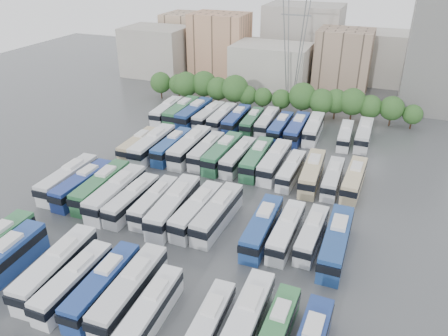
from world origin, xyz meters
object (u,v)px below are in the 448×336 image
at_px(bus_r2_s13, 354,179).
at_px(bus_r3_s4, 222,117).
at_px(bus_r2_s11, 312,172).
at_px(bus_r2_s1, 139,144).
at_px(bus_r3_s9, 297,129).
at_px(bus_r0_s6, 103,285).
at_px(bus_r1_s11, 286,231).
at_px(bus_r0_s4, 56,267).
at_px(bus_r1_s1, 83,184).
at_px(bus_r1_s10, 262,227).
at_px(bus_r2_s8, 257,158).
at_px(bus_r0_s2, 0,263).
at_px(bus_r0_s12, 276,331).
at_px(bus_r3_s10, 313,128).
at_px(bus_r0_s7, 130,290).
at_px(bus_r0_s10, 208,327).
at_px(bus_r2_s9, 275,161).
at_px(bus_r3_s5, 237,120).
at_px(bus_r0_s5, 74,281).
at_px(bus_r3_s6, 252,121).
at_px(bus_r2_s4, 190,147).
at_px(bus_r2_s5, 207,150).
at_px(bus_r0_s8, 151,310).
at_px(bus_r1_s2, 101,186).
at_px(bus_r1_s0, 68,178).
at_px(apartment_tower, 439,55).
at_px(bus_r1_s6, 174,206).
at_px(bus_r2_s7, 238,157).
at_px(bus_r3_s1, 182,111).
at_px(bus_r3_s7, 267,122).
at_px(bus_r0_s11, 246,321).
at_px(bus_r2_s12, 333,178).
at_px(bus_r1_s5, 154,201).
at_px(bus_r3_s12, 345,135).
at_px(bus_r1_s13, 336,242).
at_px(bus_r3_s8, 280,127).
at_px(electricity_pylon, 295,26).
at_px(bus_r1_s12, 312,234).
at_px(bus_r1_s8, 218,213).
at_px(bus_r1_s3, 116,193).
at_px(bus_r1_s7, 197,210).
at_px(bus_r2_s6, 223,153).
at_px(bus_r2_s3, 172,146).

bearing_deg(bus_r2_s13, bus_r3_s4, 150.50).
bearing_deg(bus_r2_s11, bus_r2_s1, 178.07).
bearing_deg(bus_r3_s4, bus_r3_s9, -3.69).
distance_m(bus_r0_s6, bus_r1_s11, 24.07).
xyz_separation_m(bus_r0_s4, bus_r1_s1, (-9.63, 17.61, -0.08)).
relative_size(bus_r1_s10, bus_r2_s8, 0.97).
distance_m(bus_r0_s2, bus_r0_s12, 33.05).
relative_size(bus_r0_s6, bus_r3_s10, 0.99).
xyz_separation_m(bus_r0_s7, bus_r2_s1, (-19.69, 34.49, -0.18)).
relative_size(bus_r0_s10, bus_r2_s9, 0.86).
bearing_deg(bus_r3_s5, bus_r2_s9, -52.49).
bearing_deg(bus_r0_s2, bus_r0_s5, 2.11).
bearing_deg(bus_r0_s7, bus_r3_s6, 92.36).
height_order(bus_r2_s9, bus_r3_s10, bus_r2_s9).
xyz_separation_m(bus_r2_s4, bus_r2_s9, (16.25, -0.07, -0.12)).
bearing_deg(bus_r0_s7, bus_r2_s5, 98.97).
bearing_deg(bus_r0_s8, bus_r1_s2, 133.58).
xyz_separation_m(bus_r1_s2, bus_r3_s5, (9.81, 35.07, -0.11)).
bearing_deg(bus_r1_s0, bus_r0_s6, -44.22).
distance_m(apartment_tower, bus_r1_s6, 74.48).
relative_size(bus_r2_s1, bus_r2_s7, 0.96).
height_order(bus_r0_s4, bus_r0_s8, bus_r0_s4).
xyz_separation_m(bus_r0_s2, bus_r0_s10, (26.46, 0.31, -0.39)).
bearing_deg(bus_r2_s7, bus_r3_s1, 141.29).
relative_size(bus_r2_s7, bus_r2_s11, 0.96).
bearing_deg(bus_r3_s7, bus_r0_s5, -98.64).
xyz_separation_m(bus_r0_s11, bus_r2_s12, (3.46, 34.06, -0.23)).
relative_size(bus_r0_s12, bus_r1_s1, 0.86).
distance_m(bus_r1_s5, bus_r3_s12, 42.67).
relative_size(bus_r1_s11, bus_r1_s13, 0.89).
relative_size(bus_r0_s8, bus_r1_s13, 0.88).
height_order(bus_r0_s6, bus_r3_s8, bus_r0_s6).
height_order(electricity_pylon, bus_r1_s6, electricity_pylon).
bearing_deg(apartment_tower, bus_r3_s9, -131.35).
relative_size(bus_r1_s2, bus_r2_s11, 1.03).
distance_m(bus_r1_s6, bus_r2_s4, 20.52).
bearing_deg(bus_r0_s11, apartment_tower, 76.25).
xyz_separation_m(bus_r0_s10, bus_r0_s11, (3.41, 1.81, 0.24)).
bearing_deg(electricity_pylon, bus_r1_s2, -106.88).
bearing_deg(bus_r1_s0, bus_r0_s11, -27.12).
height_order(bus_r1_s5, bus_r1_s12, bus_r1_s5).
bearing_deg(bus_r1_s8, bus_r1_s6, -171.86).
xyz_separation_m(bus_r1_s8, bus_r2_s9, (3.18, 18.70, 0.02)).
height_order(bus_r1_s2, bus_r3_s9, bus_r1_s2).
bearing_deg(bus_r3_s12, bus_r1_s3, -130.97).
relative_size(bus_r0_s2, bus_r3_s8, 1.13).
height_order(bus_r1_s5, bus_r1_s7, bus_r1_s7).
distance_m(bus_r1_s1, bus_r2_s6, 24.77).
height_order(electricity_pylon, bus_r3_s10, electricity_pylon).
xyz_separation_m(bus_r2_s3, bus_r3_s9, (20.02, 16.58, 0.09)).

